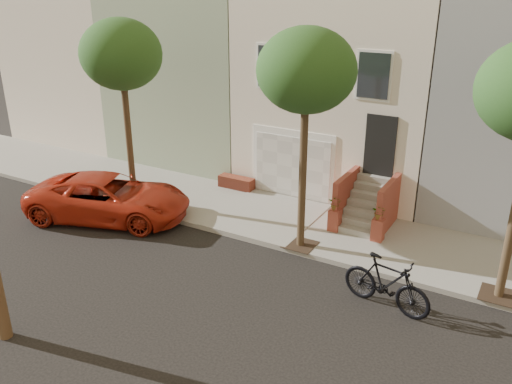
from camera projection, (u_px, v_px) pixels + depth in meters
The scene contains 7 objects.
ground at pixel (197, 304), 13.19m from camera, with size 90.00×90.00×0.00m, color black.
sidewalk at pixel (292, 222), 17.46m from camera, with size 40.00×3.70×0.15m, color gray.
house_row at pixel (359, 85), 20.83m from camera, with size 33.10×11.70×7.00m.
tree_left at pixel (121, 56), 16.89m from camera, with size 2.70×2.57×6.30m.
tree_mid at pixel (306, 72), 13.90m from camera, with size 2.70×2.57×6.30m.
pickup_truck at pixel (109, 198), 17.66m from camera, with size 2.48×5.37×1.49m, color red.
motorcycle at pixel (386, 283), 12.79m from camera, with size 0.65×2.29×1.38m, color black.
Camera 1 is at (6.85, -8.97, 7.52)m, focal length 37.11 mm.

